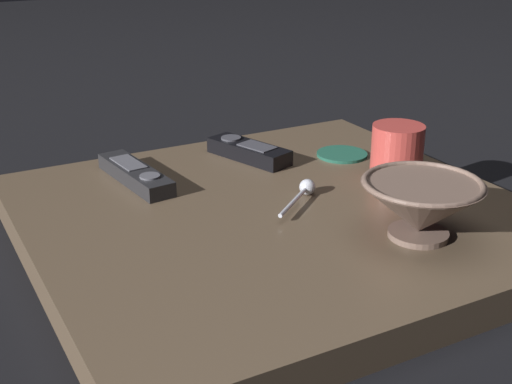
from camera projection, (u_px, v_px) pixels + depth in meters
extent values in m
plane|color=black|center=(276.00, 237.00, 1.00)|extent=(6.00, 6.00, 0.00)
cube|color=#4C3D2D|center=(276.00, 222.00, 0.99)|extent=(0.68, 0.64, 0.05)
cylinder|color=brown|center=(418.00, 234.00, 0.89)|extent=(0.08, 0.08, 0.01)
cone|color=brown|center=(421.00, 208.00, 0.88)|extent=(0.16, 0.16, 0.07)
torus|color=brown|center=(423.00, 184.00, 0.87)|extent=(0.15, 0.15, 0.01)
cylinder|color=#A53833|center=(397.00, 151.00, 1.08)|extent=(0.08, 0.08, 0.08)
cylinder|color=#A3A5B2|center=(294.00, 202.00, 0.97)|extent=(0.09, 0.07, 0.01)
sphere|color=#A3A5B2|center=(307.00, 187.00, 1.02)|extent=(0.02, 0.02, 0.02)
cube|color=black|center=(249.00, 151.00, 1.17)|extent=(0.09, 0.16, 0.03)
cylinder|color=#3A3A42|center=(231.00, 138.00, 1.19)|extent=(0.03, 0.03, 0.00)
cube|color=#3A3A42|center=(257.00, 146.00, 1.15)|extent=(0.05, 0.07, 0.00)
cube|color=black|center=(135.00, 175.00, 1.07)|extent=(0.06, 0.19, 0.02)
cylinder|color=#4C4C54|center=(150.00, 176.00, 1.03)|extent=(0.03, 0.03, 0.00)
cube|color=#4C4C54|center=(128.00, 163.00, 1.08)|extent=(0.04, 0.08, 0.00)
cylinder|color=#194738|center=(342.00, 154.00, 1.19)|extent=(0.09, 0.09, 0.01)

